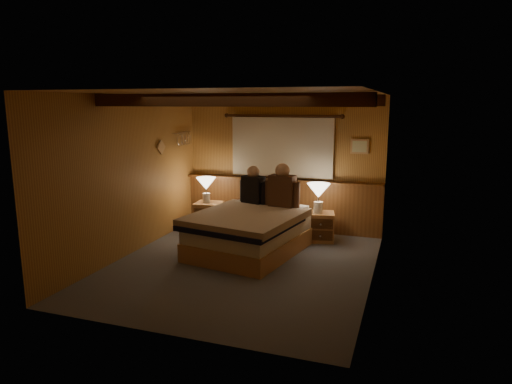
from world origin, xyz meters
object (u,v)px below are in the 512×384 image
at_px(person_left, 253,188).
at_px(person_right, 282,189).
at_px(nightstand_left, 209,217).
at_px(lamp_right, 318,192).
at_px(bed, 249,232).
at_px(duffel_bag, 226,222).
at_px(lamp_left, 206,185).
at_px(nightstand_right, 320,227).

height_order(person_left, person_right, person_right).
distance_m(nightstand_left, lamp_right, 2.07).
height_order(bed, duffel_bag, bed).
distance_m(lamp_left, lamp_right, 2.02).
bearing_deg(person_left, nightstand_right, 30.93).
bearing_deg(nightstand_right, person_left, -177.46).
xyz_separation_m(lamp_right, duffel_bag, (-1.67, 0.05, -0.66)).
bearing_deg(person_right, bed, -115.16).
bearing_deg(person_right, nightstand_right, 38.73).
relative_size(lamp_right, person_left, 0.76).
height_order(nightstand_left, person_left, person_left).
distance_m(person_left, person_right, 0.53).
relative_size(nightstand_right, lamp_left, 1.13).
xyz_separation_m(bed, lamp_left, (-1.15, 0.92, 0.51)).
relative_size(lamp_right, person_right, 0.69).
height_order(nightstand_left, duffel_bag, nightstand_left).
relative_size(bed, lamp_left, 4.57).
bearing_deg(lamp_left, bed, -38.72).
bearing_deg(duffel_bag, lamp_right, -4.35).
bearing_deg(nightstand_left, bed, -45.05).
bearing_deg(bed, duffel_bag, 138.99).
xyz_separation_m(bed, person_right, (0.35, 0.60, 0.59)).
distance_m(bed, nightstand_right, 1.33).
bearing_deg(lamp_right, bed, -133.44).
xyz_separation_m(lamp_left, person_right, (1.50, -0.32, 0.09)).
xyz_separation_m(bed, nightstand_left, (-1.11, 0.93, -0.07)).
xyz_separation_m(nightstand_right, person_right, (-0.56, -0.37, 0.68)).
height_order(nightstand_right, lamp_left, lamp_left).
bearing_deg(nightstand_left, duffel_bag, 3.56).
bearing_deg(lamp_right, person_right, -147.94).
xyz_separation_m(nightstand_right, lamp_right, (-0.04, -0.04, 0.59)).
distance_m(nightstand_left, person_right, 1.64).
distance_m(nightstand_right, person_left, 1.30).
relative_size(nightstand_right, duffel_bag, 0.91).
bearing_deg(person_left, duffel_bag, 170.96).
height_order(bed, person_right, person_right).
bearing_deg(nightstand_right, person_right, -158.60).
xyz_separation_m(bed, lamp_right, (0.88, 0.93, 0.50)).
distance_m(bed, lamp_left, 1.55).
distance_m(nightstand_right, duffel_bag, 1.71).
relative_size(nightstand_right, person_right, 0.71).
distance_m(nightstand_left, duffel_bag, 0.33).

